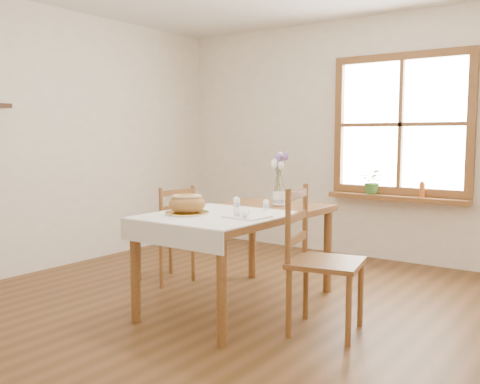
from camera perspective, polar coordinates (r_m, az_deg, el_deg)
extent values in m
plane|color=brown|center=(4.09, -2.52, -13.01)|extent=(5.00, 5.00, 0.00)
cube|color=white|center=(6.03, 12.35, 5.56)|extent=(4.50, 0.10, 2.60)
cube|color=white|center=(5.55, -21.25, 5.27)|extent=(0.10, 5.00, 2.60)
cube|color=brown|center=(5.87, 16.99, 13.66)|extent=(1.46, 0.08, 0.08)
cube|color=brown|center=(5.84, 16.58, 0.13)|extent=(1.46, 0.08, 0.08)
cube|color=brown|center=(6.07, 10.57, 7.02)|extent=(0.08, 0.08, 1.30)
cube|color=brown|center=(5.63, 23.48, 6.71)|extent=(0.08, 0.08, 1.30)
cube|color=brown|center=(5.81, 16.78, 6.91)|extent=(0.04, 0.06, 1.30)
cube|color=brown|center=(5.81, 16.78, 6.91)|extent=(1.30, 0.06, 0.04)
cube|color=white|center=(5.84, 16.88, 6.91)|extent=(1.30, 0.01, 1.30)
cube|color=brown|center=(5.79, 16.36, -0.60)|extent=(1.46, 0.20, 0.05)
cube|color=brown|center=(4.15, 0.00, -2.40)|extent=(0.90, 1.60, 0.05)
cylinder|color=brown|center=(3.93, -11.10, -8.57)|extent=(0.07, 0.07, 0.70)
cylinder|color=brown|center=(3.42, -1.96, -10.67)|extent=(0.07, 0.07, 0.70)
cylinder|color=brown|center=(5.03, 1.31, -5.25)|extent=(0.07, 0.07, 0.70)
cylinder|color=brown|center=(4.65, 9.33, -6.28)|extent=(0.07, 0.07, 0.70)
cube|color=white|center=(3.91, -2.60, -2.49)|extent=(0.91, 0.99, 0.01)
cylinder|color=white|center=(3.93, -5.67, -2.26)|extent=(0.40, 0.40, 0.02)
ellipsoid|color=#AC7A3D|center=(3.92, -5.68, -1.06)|extent=(0.27, 0.27, 0.15)
cube|color=white|center=(3.76, 0.77, -2.64)|extent=(0.29, 0.25, 0.01)
cylinder|color=white|center=(4.14, -0.38, -1.22)|extent=(0.05, 0.05, 0.10)
cylinder|color=white|center=(4.12, 2.78, -1.36)|extent=(0.05, 0.05, 0.09)
cylinder|color=white|center=(4.47, 4.15, -0.77)|extent=(0.12, 0.12, 0.11)
imported|color=#407D32|center=(5.87, 14.00, 0.81)|extent=(0.26, 0.28, 0.21)
cylinder|color=#B15A20|center=(5.70, 18.85, 0.29)|extent=(0.06, 0.06, 0.16)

